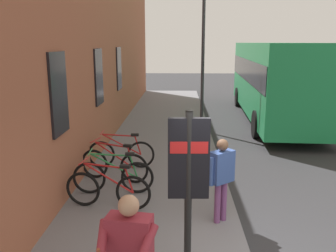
{
  "coord_description": "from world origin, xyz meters",
  "views": [
    {
      "loc": [
        -4.84,
        1.14,
        3.36
      ],
      "look_at": [
        3.49,
        1.42,
        1.43
      ],
      "focal_mm": 38.62,
      "sensor_mm": 36.0,
      "label": 1
    }
  ],
  "objects_px": {
    "bicycle_beside_lamp": "(121,153)",
    "pedestrian_near_bus": "(222,172)",
    "transit_info_sign": "(189,170)",
    "street_lamp": "(203,40)",
    "bicycle_under_window": "(114,165)",
    "bicycle_nearest_sign": "(114,176)",
    "bicycle_leaning_wall": "(108,190)",
    "city_bus": "(275,76)"
  },
  "relations": [
    {
      "from": "bicycle_beside_lamp",
      "to": "pedestrian_near_bus",
      "type": "height_order",
      "value": "pedestrian_near_bus"
    },
    {
      "from": "transit_info_sign",
      "to": "pedestrian_near_bus",
      "type": "relative_size",
      "value": 1.52
    },
    {
      "from": "transit_info_sign",
      "to": "street_lamp",
      "type": "bearing_deg",
      "value": -4.48
    },
    {
      "from": "bicycle_under_window",
      "to": "bicycle_nearest_sign",
      "type": "bearing_deg",
      "value": -170.78
    },
    {
      "from": "bicycle_leaning_wall",
      "to": "bicycle_under_window",
      "type": "xyz_separation_m",
      "value": [
        1.49,
        0.14,
        0.0
      ]
    },
    {
      "from": "transit_info_sign",
      "to": "bicycle_under_window",
      "type": "bearing_deg",
      "value": 24.98
    },
    {
      "from": "city_bus",
      "to": "pedestrian_near_bus",
      "type": "distance_m",
      "value": 10.44
    },
    {
      "from": "street_lamp",
      "to": "pedestrian_near_bus",
      "type": "bearing_deg",
      "value": 179.42
    },
    {
      "from": "bicycle_under_window",
      "to": "street_lamp",
      "type": "bearing_deg",
      "value": -23.46
    },
    {
      "from": "bicycle_nearest_sign",
      "to": "city_bus",
      "type": "bearing_deg",
      "value": -32.83
    },
    {
      "from": "bicycle_beside_lamp",
      "to": "transit_info_sign",
      "type": "distance_m",
      "value": 4.97
    },
    {
      "from": "bicycle_under_window",
      "to": "street_lamp",
      "type": "relative_size",
      "value": 0.3
    },
    {
      "from": "city_bus",
      "to": "bicycle_nearest_sign",
      "type": "bearing_deg",
      "value": 147.17
    },
    {
      "from": "bicycle_nearest_sign",
      "to": "transit_info_sign",
      "type": "bearing_deg",
      "value": -151.32
    },
    {
      "from": "bicycle_nearest_sign",
      "to": "pedestrian_near_bus",
      "type": "bearing_deg",
      "value": -118.71
    },
    {
      "from": "city_bus",
      "to": "transit_info_sign",
      "type": "bearing_deg",
      "value": 160.73
    },
    {
      "from": "city_bus",
      "to": "pedestrian_near_bus",
      "type": "height_order",
      "value": "city_bus"
    },
    {
      "from": "street_lamp",
      "to": "city_bus",
      "type": "bearing_deg",
      "value": -54.5
    },
    {
      "from": "city_bus",
      "to": "pedestrian_near_bus",
      "type": "relative_size",
      "value": 6.72
    },
    {
      "from": "bicycle_nearest_sign",
      "to": "transit_info_sign",
      "type": "relative_size",
      "value": 0.74
    },
    {
      "from": "bicycle_leaning_wall",
      "to": "pedestrian_near_bus",
      "type": "distance_m",
      "value": 2.3
    },
    {
      "from": "transit_info_sign",
      "to": "pedestrian_near_bus",
      "type": "distance_m",
      "value": 1.87
    },
    {
      "from": "bicycle_leaning_wall",
      "to": "bicycle_nearest_sign",
      "type": "relative_size",
      "value": 0.99
    },
    {
      "from": "pedestrian_near_bus",
      "to": "street_lamp",
      "type": "height_order",
      "value": "street_lamp"
    },
    {
      "from": "bicycle_leaning_wall",
      "to": "pedestrian_near_bus",
      "type": "bearing_deg",
      "value": -102.45
    },
    {
      "from": "bicycle_leaning_wall",
      "to": "bicycle_under_window",
      "type": "relative_size",
      "value": 1.03
    },
    {
      "from": "bicycle_under_window",
      "to": "bicycle_beside_lamp",
      "type": "bearing_deg",
      "value": -1.47
    },
    {
      "from": "bicycle_under_window",
      "to": "transit_info_sign",
      "type": "relative_size",
      "value": 0.71
    },
    {
      "from": "city_bus",
      "to": "pedestrian_near_bus",
      "type": "bearing_deg",
      "value": 161.07
    },
    {
      "from": "bicycle_nearest_sign",
      "to": "city_bus",
      "type": "relative_size",
      "value": 0.17
    },
    {
      "from": "bicycle_under_window",
      "to": "bicycle_leaning_wall",
      "type": "bearing_deg",
      "value": -174.44
    },
    {
      "from": "bicycle_leaning_wall",
      "to": "city_bus",
      "type": "xyz_separation_m",
      "value": [
        9.36,
        -5.55,
        1.41
      ]
    },
    {
      "from": "bicycle_leaning_wall",
      "to": "transit_info_sign",
      "type": "xyz_separation_m",
      "value": [
        -2.12,
        -1.54,
        1.21
      ]
    },
    {
      "from": "bicycle_nearest_sign",
      "to": "pedestrian_near_bus",
      "type": "distance_m",
      "value": 2.57
    },
    {
      "from": "pedestrian_near_bus",
      "to": "transit_info_sign",
      "type": "bearing_deg",
      "value": 158.72
    },
    {
      "from": "bicycle_leaning_wall",
      "to": "street_lamp",
      "type": "bearing_deg",
      "value": -17.82
    },
    {
      "from": "bicycle_nearest_sign",
      "to": "pedestrian_near_bus",
      "type": "xyz_separation_m",
      "value": [
        -1.2,
        -2.2,
        0.57
      ]
    },
    {
      "from": "transit_info_sign",
      "to": "bicycle_leaning_wall",
      "type": "bearing_deg",
      "value": 35.89
    },
    {
      "from": "bicycle_beside_lamp",
      "to": "city_bus",
      "type": "height_order",
      "value": "city_bus"
    },
    {
      "from": "bicycle_nearest_sign",
      "to": "bicycle_beside_lamp",
      "type": "bearing_deg",
      "value": 3.41
    },
    {
      "from": "bicycle_leaning_wall",
      "to": "city_bus",
      "type": "height_order",
      "value": "city_bus"
    },
    {
      "from": "bicycle_leaning_wall",
      "to": "street_lamp",
      "type": "xyz_separation_m",
      "value": [
        7.01,
        -2.25,
        2.96
      ]
    }
  ]
}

